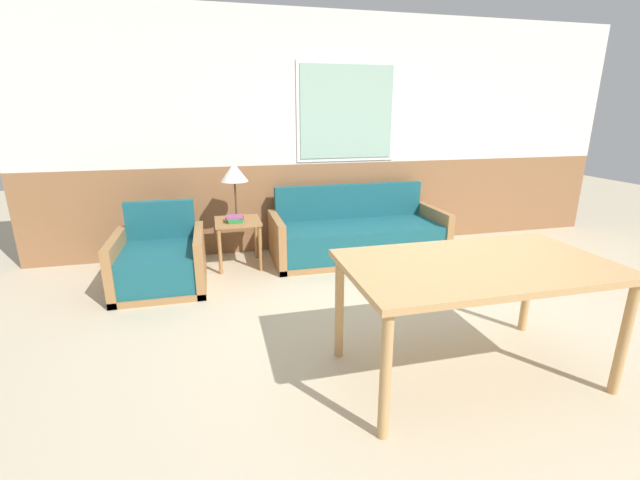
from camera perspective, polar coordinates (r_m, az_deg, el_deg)
ground_plane at (r=3.27m, az=16.55°, el=-13.97°), size 16.00×16.00×0.00m
wall_back at (r=5.24m, az=2.92°, el=13.83°), size 7.20×0.09×2.70m
couch at (r=4.95m, az=5.04°, el=0.46°), size 1.96×0.80×0.80m
armchair at (r=4.37m, az=-20.49°, el=-2.92°), size 0.82×0.86×0.77m
side_table at (r=4.68m, az=-10.87°, el=1.50°), size 0.48×0.48×0.52m
table_lamp at (r=4.64m, az=-11.38°, el=8.68°), size 0.29×0.29×0.60m
book_stack at (r=4.56m, az=-11.28°, el=2.77°), size 0.19×0.16×0.06m
dining_table at (r=2.77m, az=20.17°, el=-4.30°), size 1.61×0.92×0.76m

